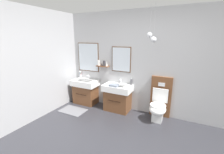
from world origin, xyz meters
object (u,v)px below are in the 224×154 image
object	(u,v)px
soap_dispenser	(131,82)
folded_hand_towel	(114,85)
vanity_sink_left	(86,91)
vanity_sink_right	(118,97)
toothbrush_cup	(81,76)
toilet	(159,104)

from	to	relation	value
soap_dispenser	folded_hand_towel	xyz separation A→B (m)	(-0.34, -0.32, -0.06)
vanity_sink_left	soap_dispenser	size ratio (longest dim) A/B	4.02
vanity_sink_right	toothbrush_cup	world-z (taller)	toothbrush_cup
vanity_sink_left	vanity_sink_right	bearing A→B (deg)	0.00
toilet	soap_dispenser	xyz separation A→B (m)	(-0.76, 0.17, 0.40)
vanity_sink_left	toilet	xyz separation A→B (m)	(2.10, 0.00, 0.00)
vanity_sink_right	toilet	world-z (taller)	toilet
toothbrush_cup	soap_dispenser	size ratio (longest dim) A/B	1.13
toilet	toothbrush_cup	bearing A→B (deg)	176.15
vanity_sink_right	folded_hand_towel	xyz separation A→B (m)	(-0.04, -0.14, 0.35)
vanity_sink_right	folded_hand_towel	size ratio (longest dim) A/B	3.37
vanity_sink_right	soap_dispenser	distance (m)	0.53
vanity_sink_left	toilet	bearing A→B (deg)	0.10
soap_dispenser	vanity_sink_left	bearing A→B (deg)	-172.55
vanity_sink_left	vanity_sink_right	xyz separation A→B (m)	(1.03, 0.00, 0.00)
toilet	folded_hand_towel	size ratio (longest dim) A/B	4.55
vanity_sink_left	toilet	world-z (taller)	toilet
toilet	soap_dispenser	bearing A→B (deg)	167.37
vanity_sink_right	soap_dispenser	xyz separation A→B (m)	(0.30, 0.17, 0.41)
soap_dispenser	folded_hand_towel	bearing A→B (deg)	-136.93
folded_hand_towel	toothbrush_cup	bearing A→B (deg)	166.52
toilet	soap_dispenser	world-z (taller)	toilet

